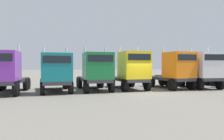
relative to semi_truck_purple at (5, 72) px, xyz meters
The scene contains 7 objects.
ground 11.33m from the semi_truck_purple, ahead, with size 200.00×200.00×0.00m, color slate.
semi_truck_purple is the anchor object (origin of this frame).
semi_truck_teal 3.93m from the semi_truck_purple, ahead, with size 3.03×6.36×3.90m.
semi_truck_green 7.43m from the semi_truck_purple, ahead, with size 2.78×6.49×4.02m.
semi_truck_yellow 10.84m from the semi_truck_purple, ahead, with size 2.92×6.27×4.16m.
semi_truck_orange 15.14m from the semi_truck_purple, ahead, with size 3.38×6.22×4.16m.
semi_truck_white 18.12m from the semi_truck_purple, ahead, with size 2.81×5.83×4.18m.
Camera 1 is at (-6.78, -16.77, 2.33)m, focal length 34.64 mm.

